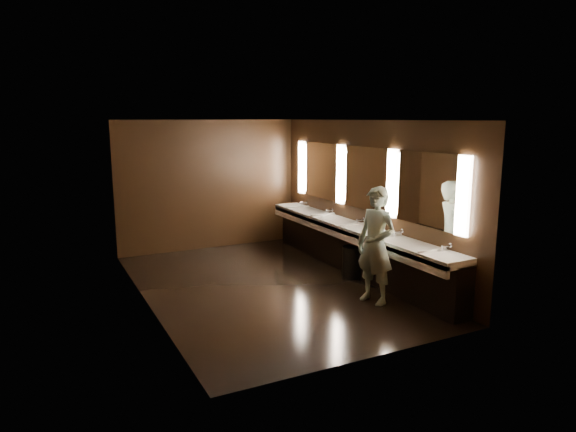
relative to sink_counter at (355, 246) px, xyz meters
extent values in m
plane|color=black|center=(-1.79, 0.00, -0.50)|extent=(6.00, 6.00, 0.00)
cube|color=#2D2D2B|center=(-1.79, 0.00, 2.30)|extent=(4.00, 6.00, 0.02)
cube|color=black|center=(-1.79, 3.00, 0.90)|extent=(4.00, 0.02, 2.80)
cube|color=black|center=(-1.79, -3.00, 0.90)|extent=(4.00, 0.02, 2.80)
cube|color=black|center=(-3.79, 0.00, 0.90)|extent=(0.02, 6.00, 2.80)
cube|color=black|center=(0.21, 0.00, 0.90)|extent=(0.02, 6.00, 2.80)
cube|color=black|center=(0.03, 0.00, -0.09)|extent=(0.36, 5.40, 0.81)
cube|color=white|center=(-0.07, 0.00, 0.35)|extent=(0.55, 5.40, 0.12)
cube|color=white|center=(-0.31, 0.00, 0.27)|extent=(0.06, 5.40, 0.18)
cylinder|color=silver|center=(0.12, -2.20, 0.49)|extent=(0.18, 0.04, 0.04)
cylinder|color=silver|center=(0.12, -1.10, 0.49)|extent=(0.18, 0.04, 0.04)
cylinder|color=silver|center=(0.12, 0.00, 0.49)|extent=(0.18, 0.04, 0.04)
cylinder|color=silver|center=(0.12, 1.10, 0.49)|extent=(0.18, 0.04, 0.04)
cylinder|color=silver|center=(0.12, 2.20, 0.49)|extent=(0.18, 0.04, 0.04)
cube|color=#FAE3CA|center=(0.18, -2.40, 1.25)|extent=(0.06, 0.22, 1.15)
cube|color=white|center=(0.19, -1.60, 1.25)|extent=(0.03, 1.32, 1.15)
cube|color=#FAE3CA|center=(0.18, -0.80, 1.25)|extent=(0.06, 0.23, 1.15)
cube|color=white|center=(0.19, 0.00, 1.25)|extent=(0.03, 1.32, 1.15)
cube|color=#FAE3CA|center=(0.18, 0.80, 1.25)|extent=(0.06, 0.23, 1.15)
cube|color=white|center=(0.19, 1.60, 1.25)|extent=(0.03, 1.32, 1.15)
cube|color=#FAE3CA|center=(0.18, 2.40, 1.25)|extent=(0.06, 0.22, 1.15)
imported|color=#84BDC6|center=(-0.60, -1.45, 0.41)|extent=(0.61, 0.76, 1.82)
cylinder|color=black|center=(-0.22, -0.26, -0.21)|extent=(0.44, 0.44, 0.57)
camera|label=1|loc=(-5.26, -7.67, 2.34)|focal=32.00mm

